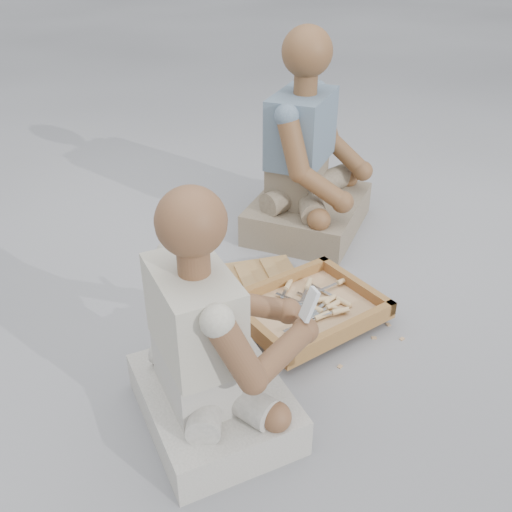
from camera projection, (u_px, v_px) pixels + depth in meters
name	position (u px, v px, depth m)	size (l,w,h in m)	color
ground	(297.00, 334.00, 2.27)	(60.00, 60.00, 0.00)	#9A9A9F
carved_panel	(236.00, 290.00, 2.50)	(0.59, 0.39, 0.04)	olive
tool_tray	(308.00, 309.00, 2.30)	(0.63, 0.55, 0.07)	brown
chisel_0	(326.00, 302.00, 2.32)	(0.21, 0.11, 0.02)	silver
chisel_1	(287.00, 288.00, 2.42)	(0.16, 0.18, 0.02)	silver
chisel_2	(316.00, 300.00, 2.32)	(0.22, 0.06, 0.02)	silver
chisel_3	(340.00, 282.00, 2.44)	(0.22, 0.06, 0.02)	silver
chisel_4	(331.00, 307.00, 2.31)	(0.13, 0.20, 0.02)	silver
chisel_5	(335.00, 312.00, 2.25)	(0.22, 0.03, 0.02)	silver
chisel_6	(317.00, 318.00, 2.23)	(0.22, 0.06, 0.02)	silver
chisel_7	(307.00, 287.00, 2.41)	(0.15, 0.18, 0.02)	silver
chisel_8	(340.00, 300.00, 2.34)	(0.10, 0.21, 0.02)	silver
chisel_9	(329.00, 307.00, 2.30)	(0.21, 0.08, 0.02)	silver
chisel_10	(310.00, 306.00, 2.30)	(0.14, 0.19, 0.02)	silver
wood_chip_0	(279.00, 334.00, 2.26)	(0.02, 0.01, 0.00)	tan
wood_chip_1	(251.00, 351.00, 2.18)	(0.02, 0.01, 0.00)	tan
wood_chip_2	(285.00, 284.00, 2.57)	(0.02, 0.01, 0.00)	tan
wood_chip_3	(299.00, 292.00, 2.51)	(0.02, 0.01, 0.00)	tan
wood_chip_4	(245.00, 329.00, 2.29)	(0.02, 0.01, 0.00)	tan
wood_chip_5	(402.00, 339.00, 2.24)	(0.02, 0.01, 0.00)	tan
wood_chip_6	(388.00, 325.00, 2.32)	(0.02, 0.01, 0.00)	tan
wood_chip_7	(374.00, 338.00, 2.25)	(0.02, 0.01, 0.00)	tan
wood_chip_8	(340.00, 366.00, 2.10)	(0.02, 0.01, 0.00)	tan
wood_chip_9	(227.00, 303.00, 2.44)	(0.02, 0.01, 0.00)	tan
wood_chip_10	(262.00, 338.00, 2.25)	(0.02, 0.01, 0.00)	tan
craftsman	(210.00, 352.00, 1.74)	(0.57, 0.56, 0.84)	beige
companion	(308.00, 168.00, 2.87)	(0.83, 0.83, 1.02)	gray
mobile_phone	(309.00, 304.00, 1.75)	(0.05, 0.05, 0.11)	silver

